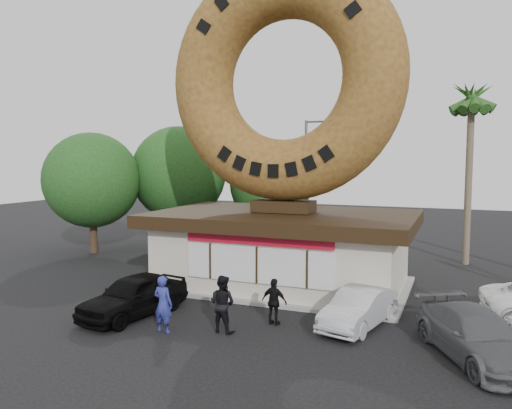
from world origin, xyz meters
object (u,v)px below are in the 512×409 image
at_px(person_left, 163,304).
at_px(giant_donut, 284,80).
at_px(person_right, 274,302).
at_px(car_silver, 359,308).
at_px(car_grey, 476,335).
at_px(car_black, 134,295).
at_px(donut_shop, 283,246).
at_px(street_lamp, 308,176).
at_px(person_center, 222,304).

bearing_deg(person_left, giant_donut, -99.42).
xyz_separation_m(person_right, car_silver, (2.69, 0.88, -0.16)).
relative_size(person_right, car_grey, 0.34).
bearing_deg(person_right, car_grey, -178.13).
distance_m(car_black, car_grey, 11.24).
height_order(donut_shop, car_black, donut_shop).
bearing_deg(street_lamp, car_black, -96.07).
bearing_deg(giant_donut, person_center, -89.08).
height_order(donut_shop, street_lamp, street_lamp).
distance_m(person_right, car_black, 5.08).
height_order(car_black, car_grey, car_black).
height_order(person_left, car_black, person_left).
distance_m(giant_donut, person_right, 9.68).
height_order(giant_donut, street_lamp, giant_donut).
xyz_separation_m(person_center, car_grey, (7.57, 0.73, -0.25)).
distance_m(car_silver, car_grey, 3.85).
xyz_separation_m(donut_shop, person_center, (0.10, -6.28, -0.83)).
bearing_deg(donut_shop, street_lamp, 100.50).
relative_size(street_lamp, car_grey, 1.70).
bearing_deg(car_silver, car_grey, -9.11).
bearing_deg(person_left, street_lamp, -85.57).
height_order(donut_shop, giant_donut, giant_donut).
distance_m(person_right, car_silver, 2.83).
relative_size(car_silver, car_grey, 0.82).
relative_size(donut_shop, car_grey, 2.37).
xyz_separation_m(person_left, car_silver, (5.76, 2.95, -0.30)).
relative_size(person_left, car_black, 0.43).
bearing_deg(donut_shop, person_center, -89.08).
xyz_separation_m(giant_donut, person_right, (1.42, -5.00, -8.17)).
distance_m(donut_shop, person_right, 5.28).
relative_size(donut_shop, car_black, 2.56).
height_order(person_left, person_center, person_center).
bearing_deg(person_center, donut_shop, -82.59).
distance_m(donut_shop, giant_donut, 7.20).
relative_size(giant_donut, car_grey, 2.19).
xyz_separation_m(giant_donut, car_grey, (7.67, -5.57, -8.28)).
bearing_deg(person_center, car_black, 2.09).
height_order(person_left, person_right, person_left).
bearing_deg(street_lamp, car_silver, -67.10).
height_order(donut_shop, person_left, donut_shop).
bearing_deg(street_lamp, giant_donut, -79.49).
distance_m(person_center, car_grey, 7.61).
height_order(giant_donut, person_center, giant_donut).
distance_m(donut_shop, car_grey, 9.53).
height_order(donut_shop, car_grey, donut_shop).
bearing_deg(street_lamp, donut_shop, -79.50).
bearing_deg(giant_donut, person_left, -103.17).
xyz_separation_m(giant_donut, car_silver, (4.11, -4.12, -8.33)).
xyz_separation_m(donut_shop, person_left, (-1.65, -7.05, -0.83)).
bearing_deg(car_grey, donut_shop, 115.95).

